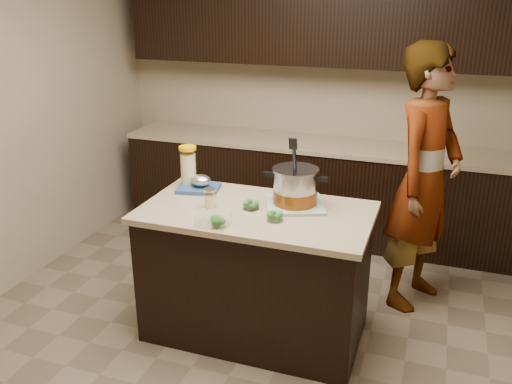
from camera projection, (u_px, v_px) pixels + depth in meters
ground_plane at (256, 330)px, 3.74m from camera, size 4.00×4.00×0.00m
room_shell at (256, 80)px, 3.13m from camera, size 4.04×4.04×2.72m
back_cabinets at (319, 137)px, 4.94m from camera, size 3.60×0.63×2.33m
island at (256, 272)px, 3.58m from camera, size 1.46×0.81×0.90m
dish_towel at (295, 204)px, 3.48m from camera, size 0.47×0.47×0.02m
stock_pot at (295, 189)px, 3.44m from camera, size 0.42×0.31×0.42m
lemonade_pitcher at (188, 168)px, 3.78m from camera, size 0.14×0.14×0.29m
mason_jar at (210, 198)px, 3.45m from camera, size 0.10×0.10×0.13m
broccoli_tub_left at (251, 205)px, 3.43m from camera, size 0.13×0.13×0.05m
broccoli_tub_right at (275, 217)px, 3.25m from camera, size 0.13×0.13×0.05m
broccoli_tub_rect at (213, 220)px, 3.19m from camera, size 0.19×0.14×0.07m
blue_tray at (200, 185)px, 3.74m from camera, size 0.32×0.27×0.11m
person at (425, 180)px, 3.81m from camera, size 0.69×0.81×1.90m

